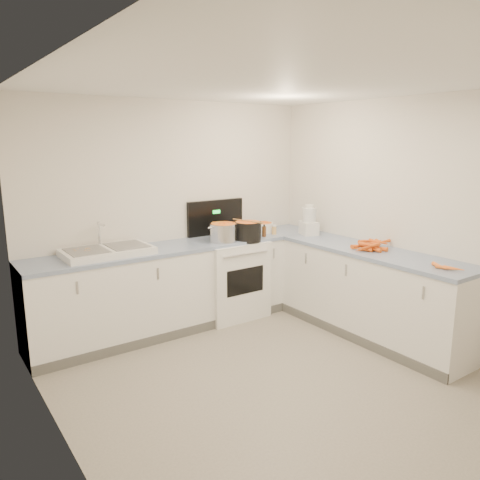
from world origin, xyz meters
TOP-DOWN VIEW (x-y plane):
  - floor at (0.00, 0.00)m, footprint 3.50×4.00m
  - ceiling at (0.00, 0.00)m, footprint 3.50×4.00m
  - wall_back at (0.00, 2.00)m, footprint 3.50×0.00m
  - wall_left at (-1.75, 0.00)m, footprint 0.00×4.00m
  - wall_right at (1.75, 0.00)m, footprint 0.00×4.00m
  - counter_back at (0.00, 1.70)m, footprint 3.50×0.62m
  - counter_right at (1.45, 0.30)m, footprint 0.62×2.20m
  - stove at (0.55, 1.69)m, footprint 0.76×0.65m
  - sink at (-0.90, 1.70)m, footprint 0.86×0.52m
  - steel_pot at (0.40, 1.56)m, footprint 0.33×0.33m
  - black_pot at (0.70, 1.51)m, footprint 0.35×0.35m
  - wooden_spoon at (0.70, 1.51)m, footprint 0.14×0.42m
  - mixing_bowl at (1.09, 1.74)m, footprint 0.34×0.34m
  - extract_bottle at (0.94, 1.52)m, footprint 0.05×0.05m
  - spice_jar at (1.13, 1.56)m, footprint 0.06×0.06m
  - food_processor at (1.46, 1.30)m, footprint 0.24×0.26m
  - carrot_pile at (1.46, 0.35)m, footprint 0.54×0.36m
  - peeled_carrots at (1.37, -0.56)m, footprint 0.13×0.30m
  - peelings at (-1.11, 1.71)m, footprint 0.23×0.28m

SIDE VIEW (x-z plane):
  - floor at x=0.00m, z-range 0.00..0.00m
  - counter_back at x=0.00m, z-range 0.00..0.94m
  - counter_right at x=1.45m, z-range 0.00..0.94m
  - stove at x=0.55m, z-range -0.21..1.15m
  - peeled_carrots at x=1.37m, z-range 0.94..0.98m
  - sink at x=-0.90m, z-range 0.82..1.13m
  - carrot_pile at x=1.46m, z-range 0.93..1.03m
  - spice_jar at x=1.13m, z-range 0.94..1.04m
  - mixing_bowl at x=1.09m, z-range 0.94..1.06m
  - extract_bottle at x=0.94m, z-range 0.94..1.06m
  - peelings at x=-1.11m, z-range 1.01..1.02m
  - black_pot at x=0.70m, z-range 0.92..1.14m
  - steel_pot at x=0.40m, z-range 0.92..1.15m
  - food_processor at x=1.46m, z-range 0.91..1.28m
  - wooden_spoon at x=0.70m, z-range 1.14..1.16m
  - wall_back at x=0.00m, z-range 0.00..2.50m
  - wall_left at x=-1.75m, z-range 0.00..2.50m
  - wall_right at x=1.75m, z-range 0.00..2.50m
  - ceiling at x=0.00m, z-range 2.50..2.50m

